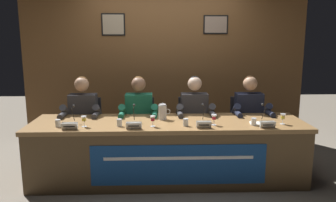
# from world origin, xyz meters

# --- Properties ---
(ground_plane) EXTENTS (12.00, 12.00, 0.00)m
(ground_plane) POSITION_xyz_m (0.00, 0.00, 0.00)
(ground_plane) COLOR gray
(wall_back_panelled) EXTENTS (4.50, 0.14, 2.60)m
(wall_back_panelled) POSITION_xyz_m (-0.00, 1.49, 1.30)
(wall_back_panelled) COLOR brown
(wall_back_panelled) RESTS_ON ground_plane
(conference_table) EXTENTS (3.30, 0.87, 0.73)m
(conference_table) POSITION_xyz_m (0.00, -0.11, 0.51)
(conference_table) COLOR olive
(conference_table) RESTS_ON ground_plane
(chair_far_left) EXTENTS (0.44, 0.45, 0.90)m
(chair_far_left) POSITION_xyz_m (-1.12, 0.62, 0.43)
(chair_far_left) COLOR black
(chair_far_left) RESTS_ON ground_plane
(panelist_far_left) EXTENTS (0.51, 0.48, 1.22)m
(panelist_far_left) POSITION_xyz_m (-1.12, 0.42, 0.71)
(panelist_far_left) COLOR black
(panelist_far_left) RESTS_ON ground_plane
(nameplate_far_left) EXTENTS (0.18, 0.06, 0.08)m
(nameplate_far_left) POSITION_xyz_m (-1.10, -0.33, 0.77)
(nameplate_far_left) COLOR white
(nameplate_far_left) RESTS_ON conference_table
(juice_glass_far_left) EXTENTS (0.06, 0.06, 0.12)m
(juice_glass_far_left) POSITION_xyz_m (-0.96, -0.22, 0.82)
(juice_glass_far_left) COLOR white
(juice_glass_far_left) RESTS_ON conference_table
(water_cup_far_left) EXTENTS (0.06, 0.06, 0.08)m
(water_cup_far_left) POSITION_xyz_m (-1.26, -0.21, 0.77)
(water_cup_far_left) COLOR silver
(water_cup_far_left) RESTS_ON conference_table
(microphone_far_left) EXTENTS (0.06, 0.17, 0.22)m
(microphone_far_left) POSITION_xyz_m (-1.12, -0.09, 0.81)
(microphone_far_left) COLOR black
(microphone_far_left) RESTS_ON conference_table
(chair_center_left) EXTENTS (0.44, 0.45, 0.90)m
(chair_center_left) POSITION_xyz_m (-0.37, 0.62, 0.43)
(chair_center_left) COLOR black
(chair_center_left) RESTS_ON ground_plane
(panelist_center_left) EXTENTS (0.51, 0.48, 1.22)m
(panelist_center_left) POSITION_xyz_m (-0.37, 0.42, 0.71)
(panelist_center_left) COLOR black
(panelist_center_left) RESTS_ON ground_plane
(nameplate_center_left) EXTENTS (0.17, 0.06, 0.08)m
(nameplate_center_left) POSITION_xyz_m (-0.39, -0.34, 0.77)
(nameplate_center_left) COLOR white
(nameplate_center_left) RESTS_ON conference_table
(juice_glass_center_left) EXTENTS (0.06, 0.06, 0.12)m
(juice_glass_center_left) POSITION_xyz_m (-0.18, -0.23, 0.82)
(juice_glass_center_left) COLOR white
(juice_glass_center_left) RESTS_ON conference_table
(water_cup_center_left) EXTENTS (0.06, 0.06, 0.08)m
(water_cup_center_left) POSITION_xyz_m (-0.56, -0.21, 0.77)
(water_cup_center_left) COLOR silver
(water_cup_center_left) RESTS_ON conference_table
(microphone_center_left) EXTENTS (0.06, 0.17, 0.22)m
(microphone_center_left) POSITION_xyz_m (-0.41, -0.07, 0.81)
(microphone_center_left) COLOR black
(microphone_center_left) RESTS_ON conference_table
(chair_center_right) EXTENTS (0.44, 0.45, 0.90)m
(chair_center_right) POSITION_xyz_m (0.37, 0.62, 0.43)
(chair_center_right) COLOR black
(chair_center_right) RESTS_ON ground_plane
(panelist_center_right) EXTENTS (0.51, 0.48, 1.22)m
(panelist_center_right) POSITION_xyz_m (0.37, 0.42, 0.71)
(panelist_center_right) COLOR black
(panelist_center_right) RESTS_ON ground_plane
(nameplate_center_right) EXTENTS (0.17, 0.06, 0.08)m
(nameplate_center_right) POSITION_xyz_m (0.39, -0.32, 0.77)
(nameplate_center_right) COLOR white
(nameplate_center_right) RESTS_ON conference_table
(juice_glass_center_right) EXTENTS (0.06, 0.06, 0.12)m
(juice_glass_center_right) POSITION_xyz_m (0.53, -0.20, 0.82)
(juice_glass_center_right) COLOR white
(juice_glass_center_right) RESTS_ON conference_table
(water_cup_center_right) EXTENTS (0.06, 0.06, 0.08)m
(water_cup_center_right) POSITION_xyz_m (0.20, -0.22, 0.77)
(water_cup_center_right) COLOR silver
(water_cup_center_right) RESTS_ON conference_table
(microphone_center_right) EXTENTS (0.06, 0.17, 0.22)m
(microphone_center_right) POSITION_xyz_m (0.42, -0.09, 0.81)
(microphone_center_right) COLOR black
(microphone_center_right) RESTS_ON conference_table
(chair_far_right) EXTENTS (0.44, 0.45, 0.90)m
(chair_far_right) POSITION_xyz_m (1.12, 0.62, 0.43)
(chair_far_right) COLOR black
(chair_far_right) RESTS_ON ground_plane
(panelist_far_right) EXTENTS (0.51, 0.48, 1.22)m
(panelist_far_right) POSITION_xyz_m (1.12, 0.42, 0.71)
(panelist_far_right) COLOR black
(panelist_far_right) RESTS_ON ground_plane
(nameplate_far_right) EXTENTS (0.17, 0.06, 0.08)m
(nameplate_far_right) POSITION_xyz_m (1.11, -0.35, 0.77)
(nameplate_far_right) COLOR white
(nameplate_far_right) RESTS_ON conference_table
(juice_glass_far_right) EXTENTS (0.06, 0.06, 0.12)m
(juice_glass_far_right) POSITION_xyz_m (1.34, -0.19, 0.82)
(juice_glass_far_right) COLOR white
(juice_glass_far_right) RESTS_ON conference_table
(water_cup_far_right) EXTENTS (0.06, 0.06, 0.08)m
(water_cup_far_right) POSITION_xyz_m (0.98, -0.22, 0.77)
(water_cup_far_right) COLOR silver
(water_cup_far_right) RESTS_ON conference_table
(microphone_far_right) EXTENTS (0.06, 0.17, 0.22)m
(microphone_far_right) POSITION_xyz_m (1.15, -0.09, 0.81)
(microphone_far_right) COLOR black
(microphone_far_right) RESTS_ON conference_table
(water_pitcher_central) EXTENTS (0.15, 0.10, 0.21)m
(water_pitcher_central) POSITION_xyz_m (-0.06, 0.10, 0.83)
(water_pitcher_central) COLOR silver
(water_pitcher_central) RESTS_ON conference_table
(document_stack_far_right) EXTENTS (0.23, 0.18, 0.01)m
(document_stack_far_right) POSITION_xyz_m (1.07, -0.17, 0.74)
(document_stack_far_right) COLOR white
(document_stack_far_right) RESTS_ON conference_table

